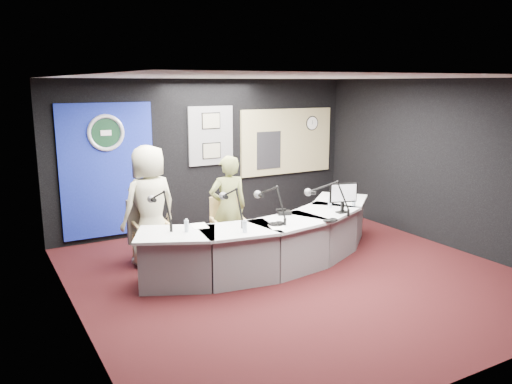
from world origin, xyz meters
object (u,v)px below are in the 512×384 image
armchair_left (151,235)px  person_woman (228,208)px  armchair_right (228,228)px  person_man (150,205)px  broadcast_desk (273,241)px

armchair_left → person_woman: (1.13, -0.38, 0.37)m
armchair_left → armchair_right: bearing=-14.8°
person_man → person_woman: 1.20m
armchair_left → person_man: size_ratio=0.49×
broadcast_desk → armchair_right: 0.75m
armchair_right → person_woman: bearing=0.0°
person_man → person_woman: bearing=146.5°
armchair_right → armchair_left: bearing=172.0°
armchair_left → armchair_right: 1.19m
armchair_right → person_woman: (0.00, 0.00, 0.33)m
armchair_right → person_man: size_ratio=0.54×
broadcast_desk → person_woman: bearing=129.4°
armchair_right → person_man: person_man is taller
person_man → person_woman: size_ratio=1.11×
armchair_right → person_man: (-1.13, 0.38, 0.42)m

